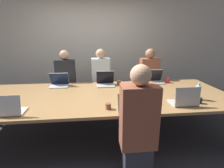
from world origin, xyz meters
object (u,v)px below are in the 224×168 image
at_px(cup_near_midright, 108,106).
at_px(laptop_far_center, 105,81).
at_px(cup_near_right, 199,100).
at_px(stapler, 124,97).
at_px(person_near_midright, 138,128).
at_px(laptop_near_right, 185,100).
at_px(laptop_near_left, 9,109).
at_px(laptop_far_right, 155,79).
at_px(person_far_center, 101,81).
at_px(laptop_near_midright, 131,106).
at_px(person_far_midleft, 66,83).
at_px(laptop_far_midleft, 59,82).
at_px(cup_far_right, 167,80).
at_px(cup_far_center, 119,83).
at_px(person_far_right, 149,81).
at_px(bottle_near_right, 198,92).

relative_size(cup_near_midright, laptop_far_center, 0.23).
relative_size(cup_near_right, stapler, 0.55).
bearing_deg(person_near_midright, laptop_far_center, -80.67).
bearing_deg(laptop_near_right, laptop_far_center, -46.85).
bearing_deg(laptop_near_left, stapler, -165.35).
distance_m(laptop_far_right, person_far_center, 1.18).
relative_size(laptop_near_midright, laptop_far_center, 1.05).
height_order(person_near_midright, person_far_center, person_near_midright).
bearing_deg(person_far_midleft, laptop_far_midleft, -98.43).
height_order(laptop_far_right, cup_far_right, laptop_far_right).
bearing_deg(laptop_near_right, person_far_midleft, -40.05).
height_order(person_far_center, cup_far_center, person_far_center).
xyz_separation_m(cup_far_right, laptop_near_right, (-0.25, -1.16, 0.04)).
bearing_deg(person_far_right, laptop_far_midleft, -168.02).
xyz_separation_m(person_near_midright, person_far_center, (-0.32, 2.12, -0.01)).
xyz_separation_m(person_far_right, laptop_near_midright, (-0.75, -1.63, 0.12)).
xyz_separation_m(cup_near_right, laptop_near_left, (-2.55, -0.10, 0.03)).
xyz_separation_m(person_near_midright, laptop_far_center, (-0.26, 1.57, 0.12)).
relative_size(laptop_near_right, person_far_midleft, 0.26).
relative_size(laptop_far_right, person_near_midright, 0.23).
bearing_deg(cup_far_right, stapler, -141.88).
distance_m(laptop_near_left, person_far_midleft, 1.68).
relative_size(bottle_near_right, cup_near_midright, 3.30).
bearing_deg(laptop_far_right, cup_far_center, -171.89).
height_order(laptop_far_right, laptop_far_midleft, laptop_far_right).
bearing_deg(cup_near_right, laptop_far_right, 102.45).
xyz_separation_m(person_near_midright, laptop_near_left, (-1.52, 0.41, 0.12)).
distance_m(laptop_far_right, person_far_right, 0.36).
xyz_separation_m(person_far_right, cup_far_right, (0.28, -0.37, 0.10)).
relative_size(laptop_near_midright, laptop_near_left, 1.08).
xyz_separation_m(cup_near_right, laptop_far_center, (-1.28, 1.07, 0.04)).
height_order(bottle_near_right, cup_far_center, bottle_near_right).
height_order(laptop_near_midright, cup_far_center, laptop_near_midright).
xyz_separation_m(person_far_right, laptop_near_left, (-2.27, -1.59, 0.13)).
bearing_deg(person_near_midright, laptop_far_right, -114.66).
height_order(person_near_midright, cup_far_center, person_near_midright).
bearing_deg(bottle_near_right, laptop_near_right, -148.50).
bearing_deg(cup_far_center, person_far_center, 120.32).
bearing_deg(laptop_far_midleft, cup_near_midright, -54.10).
xyz_separation_m(bottle_near_right, person_far_midleft, (-2.15, 1.37, -0.18)).
bearing_deg(person_far_center, laptop_far_midleft, -147.76).
distance_m(laptop_far_center, person_far_midleft, 0.94).
height_order(laptop_near_midright, laptop_near_left, laptop_near_left).
relative_size(laptop_far_right, laptop_near_right, 0.93).
distance_m(laptop_near_right, laptop_far_center, 1.51).
xyz_separation_m(cup_far_right, person_near_midright, (-1.03, -1.63, -0.09)).
xyz_separation_m(laptop_near_midright, stapler, (-0.02, 0.43, -0.04)).
distance_m(laptop_near_midright, cup_near_midright, 0.30).
relative_size(person_far_center, cup_far_center, 16.30).
distance_m(cup_far_right, stapler, 1.34).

